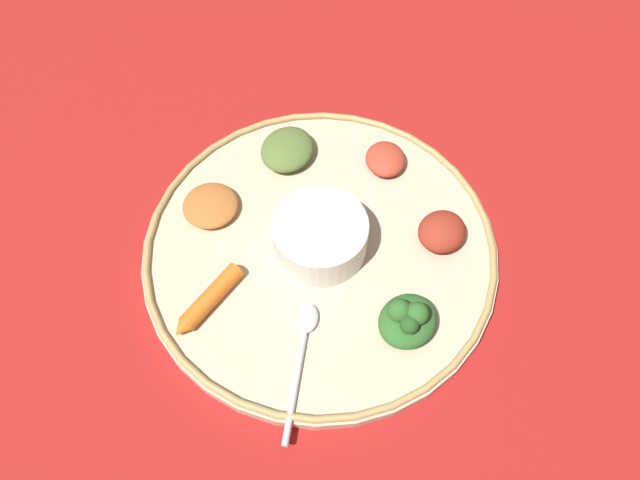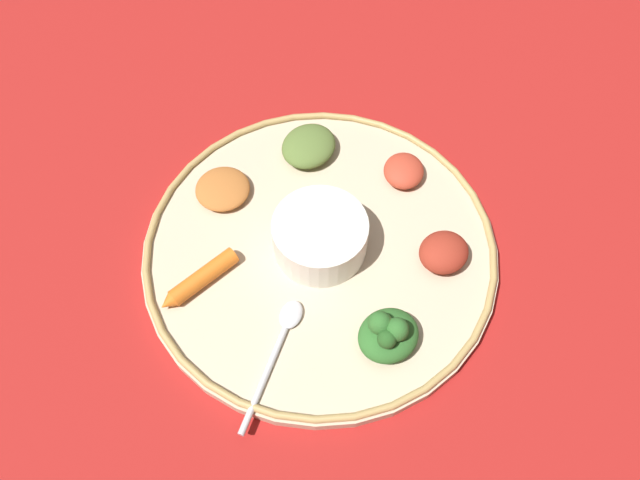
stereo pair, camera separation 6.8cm
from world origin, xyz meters
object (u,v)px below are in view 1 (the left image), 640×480
object	(u,v)px
spoon	(302,347)
carrot_near_spoon	(208,300)
greens_pile	(407,319)
center_bowl	(320,235)

from	to	relation	value
spoon	carrot_near_spoon	world-z (taller)	carrot_near_spoon
greens_pile	spoon	bearing A→B (deg)	2.69
center_bowl	spoon	size ratio (longest dim) A/B	0.72
center_bowl	spoon	xyz separation A→B (m)	(0.04, 0.12, -0.02)
center_bowl	carrot_near_spoon	bearing A→B (deg)	21.10
center_bowl	greens_pile	distance (m)	0.13
greens_pile	carrot_near_spoon	xyz separation A→B (m)	(0.20, -0.06, -0.01)
center_bowl	greens_pile	bearing A→B (deg)	122.54
center_bowl	carrot_near_spoon	size ratio (longest dim) A/B	1.27
spoon	greens_pile	distance (m)	0.11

